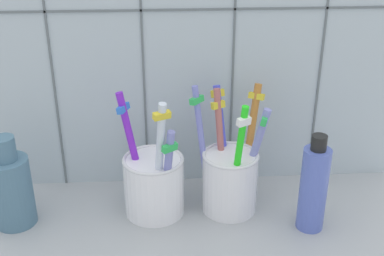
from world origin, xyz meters
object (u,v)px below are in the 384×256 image
(toothbrush_cup_left, at_px, (154,182))
(soap_bottle, at_px, (314,187))
(ceramic_vase, at_px, (11,188))
(toothbrush_cup_right, at_px, (230,175))

(toothbrush_cup_left, bearing_deg, soap_bottle, -12.96)
(soap_bottle, bearing_deg, ceramic_vase, 175.02)
(ceramic_vase, height_order, soap_bottle, soap_bottle)
(ceramic_vase, relative_size, soap_bottle, 0.94)
(toothbrush_cup_right, relative_size, ceramic_vase, 1.39)
(toothbrush_cup_right, bearing_deg, ceramic_vase, -176.75)
(toothbrush_cup_left, relative_size, soap_bottle, 1.33)
(toothbrush_cup_left, distance_m, ceramic_vase, 0.19)
(toothbrush_cup_left, bearing_deg, ceramic_vase, -175.96)
(toothbrush_cup_right, relative_size, soap_bottle, 1.31)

